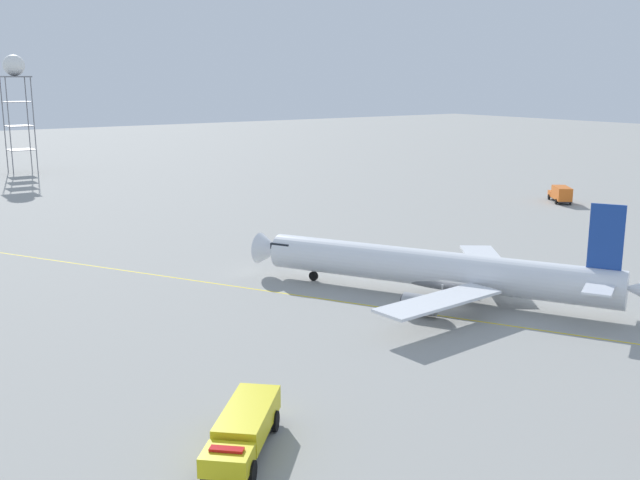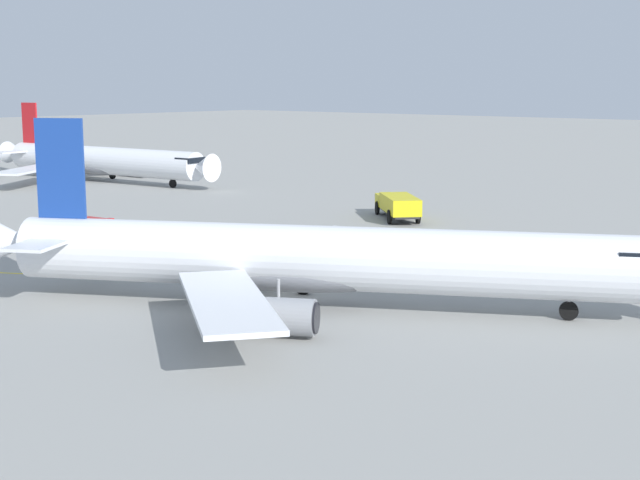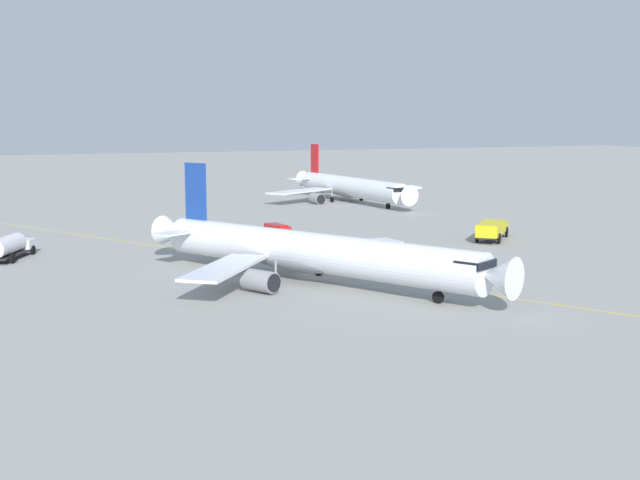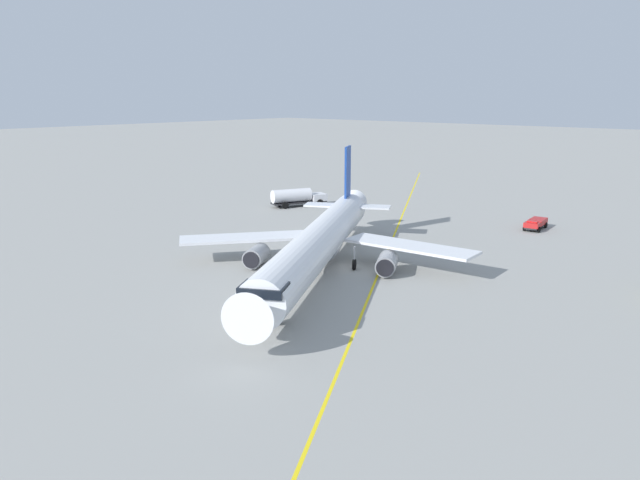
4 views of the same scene
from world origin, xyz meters
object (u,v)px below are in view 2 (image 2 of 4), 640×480
Objects in this scene: airliner_main at (314,260)px; airliner_secondary at (100,162)px; fire_tender_truck at (398,204)px; ops_pickup_truck at (93,224)px.

airliner_main is 78.83m from airliner_secondary.
fire_tender_truck is (52.77, -2.79, -1.25)m from airliner_secondary.
ops_pickup_truck is 0.58× the size of fire_tender_truck.
airliner_secondary is (-70.06, 36.13, -0.18)m from airliner_main.
fire_tender_truck is at bearing 48.79° from ops_pickup_truck.
airliner_main is at bearing 160.57° from fire_tender_truck.
airliner_secondary is 52.86m from fire_tender_truck.
airliner_main is at bearing -33.02° from airliner_secondary.
ops_pickup_truck is 29.88m from fire_tender_truck.
airliner_main is 37.59m from fire_tender_truck.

